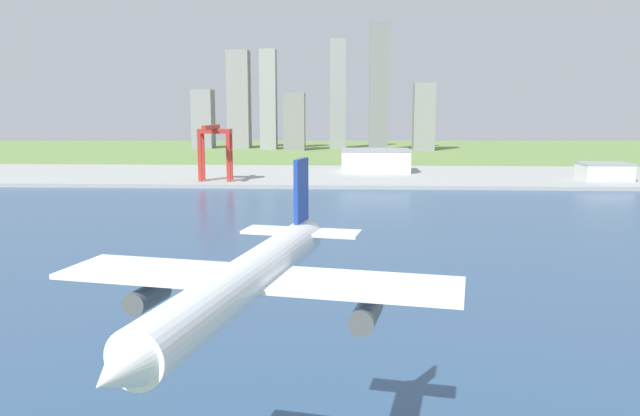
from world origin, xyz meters
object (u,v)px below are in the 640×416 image
Objects in this scene: warehouse_main at (375,160)px; warehouse_annex at (604,171)px; port_crane_red at (214,141)px; airplane_landing at (247,280)px.

warehouse_main is 1.62× the size of warehouse_annex.
port_crane_red is 1.28× the size of warehouse_annex.
warehouse_main is at bearing 161.74° from warehouse_annex.
warehouse_annex is (250.42, 20.20, -19.72)m from port_crane_red.
warehouse_annex is at bearing 4.61° from port_crane_red.
warehouse_main is (27.44, 403.47, -20.18)m from airplane_landing.
port_crane_red reaches higher than warehouse_main.
warehouse_main is at bearing 86.11° from airplane_landing.
port_crane_red is (-76.71, 335.00, -3.17)m from airplane_landing.
warehouse_main reaches higher than warehouse_annex.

